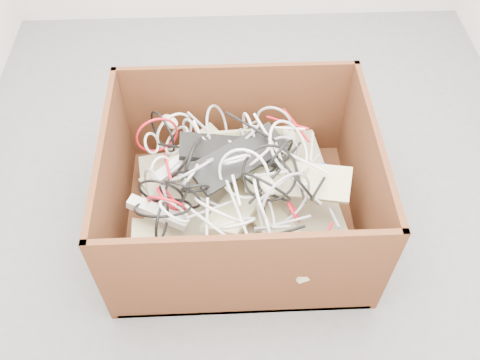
{
  "coord_description": "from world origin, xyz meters",
  "views": [
    {
      "loc": [
        -0.14,
        -1.62,
        2.05
      ],
      "look_at": [
        -0.08,
        -0.2,
        0.3
      ],
      "focal_mm": 38.54,
      "sensor_mm": 36.0,
      "label": 1
    }
  ],
  "objects_px": {
    "cardboard_box": "(237,204)",
    "power_strip_right": "(158,213)",
    "vga_plug": "(324,169)",
    "power_strip_left": "(182,161)"
  },
  "relations": [
    {
      "from": "power_strip_left",
      "to": "vga_plug",
      "type": "xyz_separation_m",
      "value": [
        0.61,
        -0.07,
        -0.01
      ]
    },
    {
      "from": "power_strip_left",
      "to": "vga_plug",
      "type": "height_order",
      "value": "power_strip_left"
    },
    {
      "from": "cardboard_box",
      "to": "power_strip_right",
      "type": "relative_size",
      "value": 4.28
    },
    {
      "from": "cardboard_box",
      "to": "power_strip_left",
      "type": "bearing_deg",
      "value": 160.9
    },
    {
      "from": "vga_plug",
      "to": "cardboard_box",
      "type": "bearing_deg",
      "value": -141.69
    },
    {
      "from": "vga_plug",
      "to": "power_strip_right",
      "type": "bearing_deg",
      "value": -129.57
    },
    {
      "from": "cardboard_box",
      "to": "vga_plug",
      "type": "xyz_separation_m",
      "value": [
        0.38,
        0.01,
        0.21
      ]
    },
    {
      "from": "power_strip_right",
      "to": "vga_plug",
      "type": "distance_m",
      "value": 0.73
    },
    {
      "from": "power_strip_left",
      "to": "power_strip_right",
      "type": "bearing_deg",
      "value": -144.18
    },
    {
      "from": "power_strip_right",
      "to": "vga_plug",
      "type": "xyz_separation_m",
      "value": [
        0.71,
        0.18,
        0.03
      ]
    }
  ]
}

